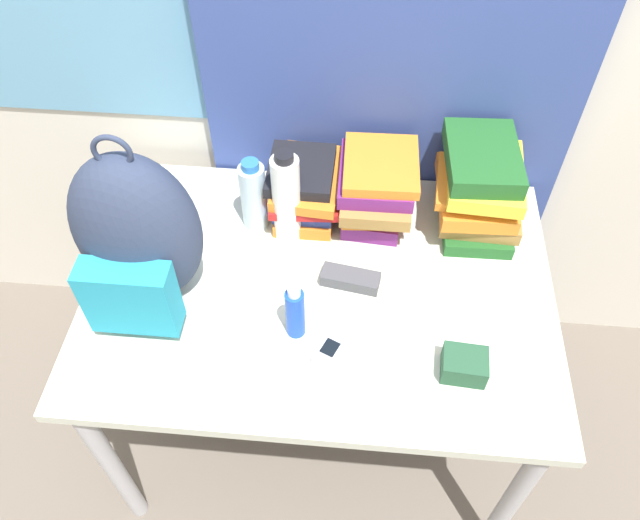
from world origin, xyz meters
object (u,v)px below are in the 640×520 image
object	(u,v)px
water_bottle	(254,195)
camera_pouch	(464,365)
book_stack_left	(306,188)
sports_bottle	(286,198)
book_stack_center	(376,187)
cell_phone	(330,349)
sunscreen_bottle	(295,312)
sunglasses_case	(350,279)
backpack	(137,236)
book_stack_right	(479,188)

from	to	relation	value
water_bottle	camera_pouch	world-z (taller)	water_bottle
book_stack_left	sports_bottle	bearing A→B (deg)	-111.62
camera_pouch	book_stack_left	bearing A→B (deg)	130.05
water_bottle	camera_pouch	bearing A→B (deg)	-38.07
book_stack_center	cell_phone	size ratio (longest dim) A/B	2.56
sunscreen_bottle	sunglasses_case	world-z (taller)	sunscreen_bottle
backpack	book_stack_center	world-z (taller)	backpack
cell_phone	sunglasses_case	bearing A→B (deg)	80.25
water_bottle	sunscreen_bottle	size ratio (longest dim) A/B	1.31
sports_bottle	sunscreen_bottle	world-z (taller)	sports_bottle
book_stack_left	sunscreen_bottle	size ratio (longest dim) A/B	1.62
sports_bottle	cell_phone	size ratio (longest dim) A/B	2.66
cell_phone	camera_pouch	xyz separation A→B (m)	(0.31, -0.03, 0.02)
backpack	book_stack_right	distance (m)	0.89
sunglasses_case	water_bottle	bearing A→B (deg)	144.93
book_stack_right	cell_phone	world-z (taller)	book_stack_right
water_bottle	camera_pouch	xyz separation A→B (m)	(0.55, -0.43, -0.07)
cell_phone	book_stack_right	bearing A→B (deg)	52.16
backpack	book_stack_center	bearing A→B (deg)	30.96
book_stack_center	book_stack_right	world-z (taller)	book_stack_right
cell_phone	camera_pouch	bearing A→B (deg)	-5.18
book_stack_center	sunscreen_bottle	xyz separation A→B (m)	(-0.17, -0.42, -0.02)
backpack	water_bottle	xyz separation A→B (m)	(0.22, 0.26, -0.10)
sports_bottle	backpack	bearing A→B (deg)	-144.38
backpack	sunscreen_bottle	world-z (taller)	backpack
sports_bottle	sunscreen_bottle	bearing A→B (deg)	-79.72
book_stack_right	book_stack_left	bearing A→B (deg)	-179.84
sports_bottle	cell_phone	xyz separation A→B (m)	(0.14, -0.36, -0.13)
water_bottle	sunglasses_case	bearing A→B (deg)	-35.07
sunscreen_bottle	cell_phone	size ratio (longest dim) A/B	1.57
sunscreen_bottle	sunglasses_case	size ratio (longest dim) A/B	1.08
sports_bottle	book_stack_left	bearing A→B (deg)	68.38
sunglasses_case	camera_pouch	size ratio (longest dim) A/B	1.48
book_stack_left	book_stack_center	bearing A→B (deg)	1.03
book_stack_left	water_bottle	size ratio (longest dim) A/B	1.24
sports_bottle	camera_pouch	distance (m)	0.61
sunglasses_case	sunscreen_bottle	bearing A→B (deg)	-127.71
book_stack_center	camera_pouch	xyz separation A→B (m)	(0.22, -0.50, -0.07)
camera_pouch	water_bottle	bearing A→B (deg)	141.93
book_stack_center	book_stack_right	xyz separation A→B (m)	(0.27, -0.00, 0.02)
book_stack_left	sunglasses_case	xyz separation A→B (m)	(0.14, -0.26, -0.07)
book_stack_center	book_stack_right	size ratio (longest dim) A/B	0.97
cell_phone	sunglasses_case	xyz separation A→B (m)	(0.04, 0.21, 0.01)
book_stack_right	sunglasses_case	xyz separation A→B (m)	(-0.33, -0.26, -0.10)
backpack	book_stack_left	bearing A→B (deg)	42.50
book_stack_center	camera_pouch	distance (m)	0.55
book_stack_right	water_bottle	world-z (taller)	book_stack_right
backpack	sunglasses_case	xyz separation A→B (m)	(0.49, 0.07, -0.19)
sunglasses_case	camera_pouch	xyz separation A→B (m)	(0.27, -0.24, 0.01)
backpack	book_stack_left	xyz separation A→B (m)	(0.35, 0.32, -0.12)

